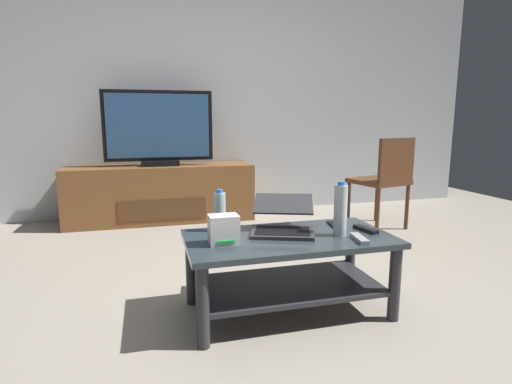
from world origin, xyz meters
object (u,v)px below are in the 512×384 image
at_px(cell_phone, 336,224).
at_px(water_bottle_near, 340,210).
at_px(media_cabinet, 161,193).
at_px(soundbar_remote, 359,239).
at_px(water_bottle_far, 220,211).
at_px(router_box, 224,230).
at_px(coffee_table, 289,260).
at_px(dining_chair, 385,177).
at_px(television, 159,130).
at_px(tv_remote, 366,229).
at_px(laptop, 283,220).

bearing_deg(cell_phone, water_bottle_near, -101.20).
xyz_separation_m(media_cabinet, soundbar_remote, (0.89, -2.39, 0.15)).
bearing_deg(water_bottle_far, router_box, -96.08).
height_order(coffee_table, water_bottle_far, water_bottle_far).
height_order(router_box, water_bottle_far, water_bottle_far).
xyz_separation_m(coffee_table, water_bottle_far, (-0.33, 0.20, 0.24)).
bearing_deg(cell_phone, soundbar_remote, -83.75).
bearing_deg(dining_chair, soundbar_remote, -126.35).
relative_size(media_cabinet, router_box, 12.71).
xyz_separation_m(television, tv_remote, (1.01, -2.22, -0.49)).
bearing_deg(cell_phone, dining_chair, 57.66).
height_order(media_cabinet, television, television).
distance_m(water_bottle_near, tv_remote, 0.22).
bearing_deg(water_bottle_far, soundbar_remote, -29.60).
relative_size(coffee_table, soundbar_remote, 6.73).
bearing_deg(router_box, media_cabinet, 95.45).
distance_m(media_cabinet, water_bottle_far, 2.05).
xyz_separation_m(coffee_table, dining_chair, (1.43, 1.34, 0.21)).
bearing_deg(water_bottle_far, laptop, -16.42).
xyz_separation_m(cell_phone, tv_remote, (0.10, -0.15, 0.01)).
distance_m(dining_chair, water_bottle_near, 1.82).
bearing_deg(soundbar_remote, router_box, 178.15).
bearing_deg(water_bottle_near, router_box, 178.46).
xyz_separation_m(media_cabinet, water_bottle_near, (0.83, -2.28, 0.27)).
relative_size(dining_chair, tv_remote, 5.38).
height_order(router_box, soundbar_remote, router_box).
bearing_deg(television, water_bottle_far, -83.12).
xyz_separation_m(water_bottle_far, cell_phone, (0.66, -0.06, -0.10)).
relative_size(media_cabinet, water_bottle_near, 6.41).
distance_m(tv_remote, soundbar_remote, 0.19).
height_order(laptop, router_box, laptop).
relative_size(media_cabinet, soundbar_remote, 11.48).
xyz_separation_m(coffee_table, soundbar_remote, (0.32, -0.17, 0.14)).
bearing_deg(water_bottle_near, tv_remote, 12.69).
bearing_deg(soundbar_remote, cell_phone, 95.23).
bearing_deg(media_cabinet, cell_phone, -66.55).
bearing_deg(dining_chair, router_box, -142.19).
distance_m(water_bottle_near, water_bottle_far, 0.64).
xyz_separation_m(coffee_table, media_cabinet, (-0.57, 2.22, -0.00)).
distance_m(laptop, cell_phone, 0.34).
bearing_deg(media_cabinet, tv_remote, -65.75).
relative_size(dining_chair, soundbar_remote, 5.38).
bearing_deg(coffee_table, cell_phone, 21.99).
bearing_deg(water_bottle_far, dining_chair, 33.03).
bearing_deg(router_box, television, 95.51).
bearing_deg(media_cabinet, soundbar_remote, -69.64).
xyz_separation_m(coffee_table, television, (-0.57, 2.20, 0.63)).
xyz_separation_m(water_bottle_near, soundbar_remote, (0.06, -0.11, -0.13)).
distance_m(water_bottle_far, soundbar_remote, 0.75).
relative_size(television, water_bottle_near, 3.68).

